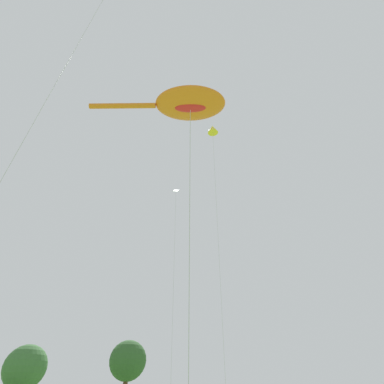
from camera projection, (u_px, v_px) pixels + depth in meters
big_show_kite at (188, 104)px, 14.73m from camera, size 6.24×4.98×14.47m
small_kite_triangle_green at (213, 130)px, 30.62m from camera, size 3.51×4.15×25.56m
small_kite_delta_white at (175, 212)px, 30.32m from camera, size 1.24×2.10×20.94m
tree_oak_right at (128, 361)px, 44.55m from camera, size 5.57×5.57×9.46m
tree_oak_left at (25, 367)px, 44.67m from camera, size 6.29×6.29×8.97m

